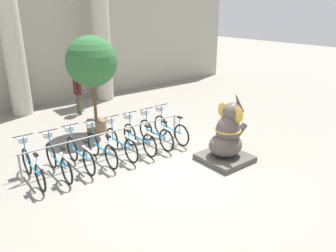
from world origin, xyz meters
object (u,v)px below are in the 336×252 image
(bicycle_4, at_px, (121,142))
(bicycle_5, at_px, (139,137))
(potted_tree, at_px, (92,65))
(bicycle_1, at_px, (58,160))
(bicycle_2, at_px, (79,153))
(bicycle_7, at_px, (170,128))
(bicycle_0, at_px, (32,166))
(elephant_statue, at_px, (227,138))
(person_pedestrian, at_px, (77,90))
(bicycle_6, at_px, (155,133))
(bicycle_3, at_px, (101,148))

(bicycle_4, height_order, bicycle_5, same)
(potted_tree, bearing_deg, bicycle_5, -81.68)
(bicycle_1, distance_m, bicycle_5, 2.42)
(bicycle_2, height_order, bicycle_5, same)
(bicycle_5, relative_size, bicycle_7, 1.00)
(bicycle_0, xyz_separation_m, bicycle_5, (3.03, -0.03, 0.00))
(elephant_statue, bearing_deg, bicycle_1, 153.00)
(bicycle_5, xyz_separation_m, potted_tree, (-0.31, 2.12, 1.88))
(elephant_statue, height_order, person_pedestrian, elephant_statue)
(bicycle_6, xyz_separation_m, bicycle_7, (0.61, 0.03, 0.00))
(bicycle_2, distance_m, person_pedestrian, 4.73)
(bicycle_2, bearing_deg, bicycle_4, -2.21)
(bicycle_7, xyz_separation_m, person_pedestrian, (-1.16, 4.32, 0.56))
(bicycle_6, xyz_separation_m, elephant_statue, (0.94, -2.05, 0.23))
(bicycle_5, relative_size, bicycle_6, 1.00)
(bicycle_0, xyz_separation_m, bicycle_2, (1.21, 0.02, 0.00))
(bicycle_2, distance_m, bicycle_7, 3.03)
(bicycle_3, height_order, bicycle_7, same)
(bicycle_0, relative_size, bicycle_5, 1.00)
(bicycle_6, height_order, potted_tree, potted_tree)
(bicycle_4, bearing_deg, bicycle_1, -179.31)
(person_pedestrian, relative_size, potted_tree, 0.51)
(bicycle_0, relative_size, potted_tree, 0.55)
(bicycle_1, bearing_deg, bicycle_2, 6.48)
(person_pedestrian, bearing_deg, bicycle_6, -82.74)
(person_pedestrian, xyz_separation_m, potted_tree, (-0.36, -2.24, 1.32))
(person_pedestrian, bearing_deg, bicycle_5, -90.68)
(bicycle_5, relative_size, potted_tree, 0.55)
(bicycle_0, relative_size, bicycle_2, 1.00)
(bicycle_4, distance_m, bicycle_7, 1.82)
(bicycle_2, relative_size, bicycle_5, 1.00)
(bicycle_4, bearing_deg, bicycle_5, -0.52)
(bicycle_4, distance_m, bicycle_6, 1.21)
(bicycle_4, relative_size, bicycle_6, 1.00)
(bicycle_3, distance_m, bicycle_4, 0.61)
(bicycle_3, xyz_separation_m, elephant_statue, (2.76, -2.05, 0.23))
(bicycle_1, height_order, elephant_statue, elephant_statue)
(person_pedestrian, height_order, potted_tree, potted_tree)
(bicycle_5, xyz_separation_m, bicycle_7, (1.21, 0.04, 0.00))
(bicycle_0, relative_size, person_pedestrian, 1.07)
(bicycle_1, distance_m, person_pedestrian, 5.06)
(bicycle_5, height_order, bicycle_6, same)
(bicycle_0, distance_m, bicycle_3, 1.82)
(bicycle_2, height_order, bicycle_7, same)
(bicycle_6, bearing_deg, bicycle_2, 179.05)
(bicycle_1, bearing_deg, bicycle_7, 0.94)
(bicycle_2, bearing_deg, bicycle_0, -178.90)
(bicycle_4, bearing_deg, bicycle_0, 179.44)
(elephant_statue, distance_m, potted_tree, 4.84)
(bicycle_4, bearing_deg, elephant_statue, -43.53)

